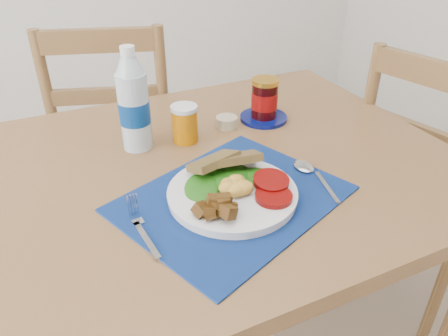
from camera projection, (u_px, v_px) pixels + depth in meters
name	position (u px, v px, depth m)	size (l,w,h in m)	color
table	(166.00, 204.00, 1.03)	(1.40, 0.90, 0.75)	brown
chair_far	(115.00, 121.00, 1.61)	(0.53, 0.52, 1.15)	brown
chair_end	(429.00, 163.00, 1.37)	(0.49, 0.50, 1.13)	brown
placemat	(232.00, 198.00, 0.91)	(0.44, 0.34, 0.00)	black
breakfast_plate	(231.00, 192.00, 0.89)	(0.26, 0.26, 0.06)	silver
fork	(141.00, 228.00, 0.82)	(0.03, 0.16, 0.00)	#B2B5BA
spoon	(311.00, 173.00, 0.98)	(0.04, 0.17, 0.01)	#B2B5BA
water_bottle	(134.00, 105.00, 1.04)	(0.08, 0.08, 0.26)	#ADBFCC
juice_glass	(185.00, 125.00, 1.10)	(0.07, 0.07, 0.09)	#BA6704
ramekin	(227.00, 122.00, 1.18)	(0.06, 0.06, 0.03)	tan
jam_on_saucer	(264.00, 102.00, 1.20)	(0.13, 0.13, 0.12)	#050D54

